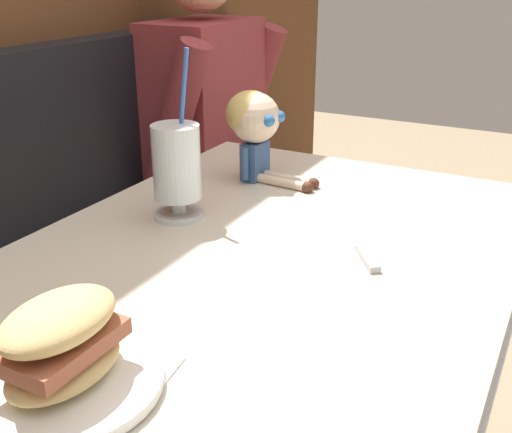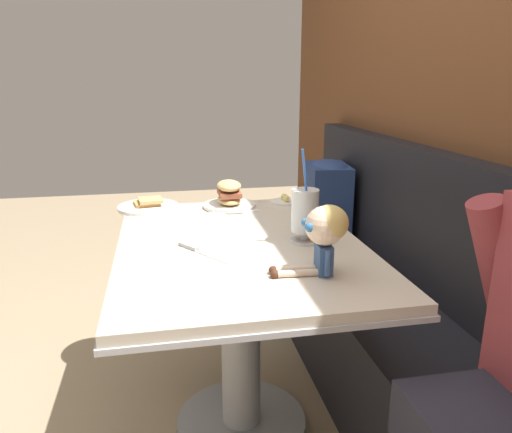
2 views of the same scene
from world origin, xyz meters
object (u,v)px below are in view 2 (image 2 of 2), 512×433
Objects in this scene: butter_saucer at (284,201)px; backpack at (326,197)px; toast_plate at (148,206)px; sandwich_plate at (229,197)px; seated_doll at (325,230)px; butter_knife at (195,249)px; milkshake_glass at (305,213)px.

butter_saucer is 0.30× the size of backpack.
butter_saucer is (0.02, 0.58, -0.00)m from toast_plate.
sandwich_plate is 0.78m from seated_doll.
seated_doll is 1.26m from backpack.
butter_saucer is 0.59× the size of butter_knife.
sandwich_plate is at bearing -83.57° from butter_saucer.
backpack is at bearing 160.41° from seated_doll.
sandwich_plate is 0.55× the size of backpack.
milkshake_glass is 0.38m from butter_knife.
butter_knife is (0.50, -0.18, -0.04)m from sandwich_plate.
seated_doll reaches higher than butter_knife.
milkshake_glass is at bearing -23.50° from backpack.
butter_knife is at bearing -38.71° from butter_saucer.
seated_doll is (0.80, 0.50, 0.12)m from toast_plate.
seated_doll is (0.25, 0.34, 0.12)m from butter_knife.
toast_plate is 0.75m from milkshake_glass.
sandwich_plate is at bearing 160.29° from butter_knife.
butter_knife is 0.50× the size of backpack.
toast_plate is 0.34m from sandwich_plate.
butter_knife is at bearing -88.14° from milkshake_glass.
backpack reaches higher than toast_plate.
sandwich_plate reaches higher than butter_saucer.
milkshake_glass is at bearing 91.86° from butter_knife.
butter_saucer is 0.80m from seated_doll.
butter_knife is (0.55, 0.16, -0.01)m from toast_plate.
butter_saucer is at bearing 96.43° from sandwich_plate.
milkshake_glass is 0.53m from butter_saucer.
butter_saucer is at bearing 141.29° from butter_knife.
sandwich_plate is at bearing -159.61° from milkshake_glass.
butter_saucer reaches higher than butter_knife.
toast_plate is at bearing -68.11° from backpack.
milkshake_glass is 1.56× the size of butter_knife.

